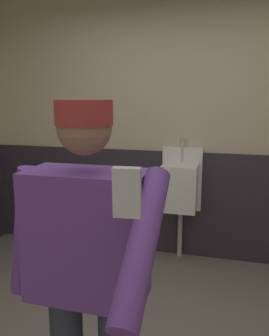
{
  "coord_description": "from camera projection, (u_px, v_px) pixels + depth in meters",
  "views": [
    {
      "loc": [
        0.45,
        -1.66,
        1.63
      ],
      "look_at": [
        -0.03,
        0.12,
        1.25
      ],
      "focal_mm": 36.61,
      "sensor_mm": 36.0,
      "label": 1
    }
  ],
  "objects": [
    {
      "name": "urinal_solo",
      "position": [
        180.0,
        186.0,
        3.36
      ],
      "size": [
        0.4,
        0.34,
        1.24
      ],
      "color": "white",
      "rests_on": "ground_plane"
    },
    {
      "name": "cell_phone",
      "position": [
        127.0,
        193.0,
        0.72
      ],
      "size": [
        0.06,
        0.03,
        0.11
      ],
      "primitive_type": "cube",
      "rotation": [
        0.07,
        0.0,
        0.1
      ],
      "color": "silver"
    },
    {
      "name": "person",
      "position": [
        88.0,
        269.0,
        1.37
      ],
      "size": [
        0.69,
        0.6,
        1.62
      ],
      "color": "#2D3342",
      "rests_on": "ground_plane"
    },
    {
      "name": "wainscot_band_back",
      "position": [
        178.0,
        204.0,
        3.56
      ],
      "size": [
        4.25,
        0.03,
        1.1
      ],
      "primitive_type": "cube",
      "color": "#2D2833",
      "rests_on": "ground_plane"
    },
    {
      "name": "wall_back",
      "position": [
        181.0,
        121.0,
        3.46
      ],
      "size": [
        4.85,
        0.12,
        2.79
      ],
      "primitive_type": "cube",
      "color": "beige",
      "rests_on": "ground_plane"
    }
  ]
}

